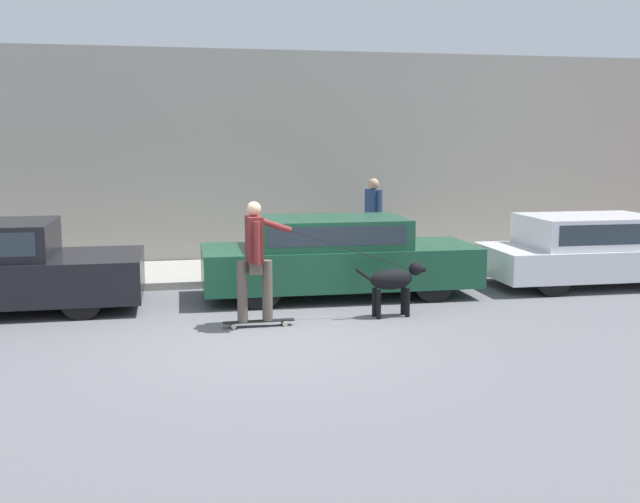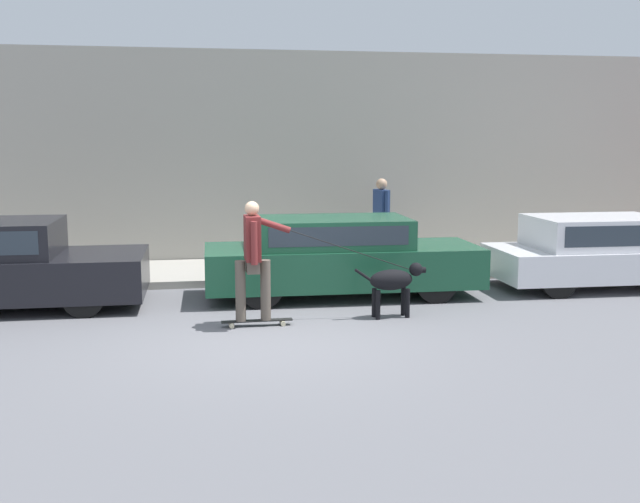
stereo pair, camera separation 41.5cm
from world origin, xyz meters
TOP-DOWN VIEW (x-y plane):
  - ground_plane at (0.00, 0.00)m, footprint 36.00×36.00m
  - back_wall at (0.00, 6.16)m, footprint 32.00×0.30m
  - sidewalk_curb at (0.00, 4.78)m, footprint 30.00×2.43m
  - parked_car_1 at (1.45, 2.50)m, footprint 4.54×1.74m
  - parked_car_2 at (6.17, 2.50)m, footprint 3.99×1.80m
  - dog at (1.95, 0.92)m, footprint 1.10×0.37m
  - skateboarder at (-0.11, 0.72)m, footprint 2.88×0.59m
  - pedestrian_with_bag at (2.85, 5.19)m, footprint 0.29×0.66m

SIDE VIEW (x-z plane):
  - ground_plane at x=0.00m, z-range 0.00..0.00m
  - sidewalk_curb at x=0.00m, z-range 0.00..0.13m
  - dog at x=1.95m, z-range 0.14..0.94m
  - parked_car_2 at x=6.17m, z-range -0.01..1.25m
  - parked_car_1 at x=1.45m, z-range 0.00..1.32m
  - skateboarder at x=-0.11m, z-range 0.12..1.88m
  - pedestrian_with_bag at x=2.85m, z-range 0.23..1.90m
  - back_wall at x=0.00m, z-range 0.00..4.39m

